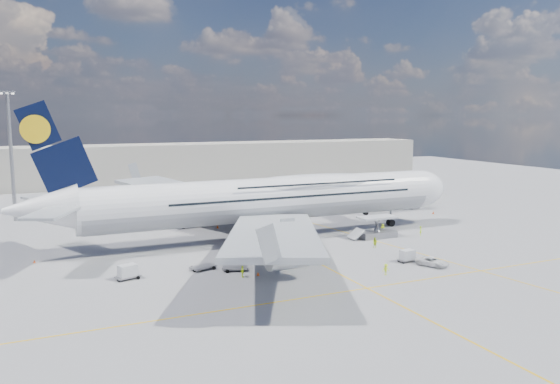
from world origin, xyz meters
name	(u,v)px	position (x,y,z in m)	size (l,w,h in m)	color
ground	(295,251)	(0.00, 0.00, 0.00)	(300.00, 300.00, 0.00)	gray
taxi_line_main	(295,251)	(0.00, 0.00, 0.01)	(0.25, 220.00, 0.01)	#E1AD0B
taxi_line_cross	(367,288)	(0.00, -20.00, 0.01)	(120.00, 0.25, 0.01)	#E1AD0B
taxi_line_diag	(340,231)	(14.00, 10.00, 0.01)	(0.25, 100.00, 0.01)	#E1AD0B
airliner	(271,198)	(0.26, 10.00, 6.87)	(77.26, 79.15, 23.71)	white
jet_bridge	(379,183)	(29.81, 20.94, 6.85)	(18.80, 12.10, 8.50)	#B7B7BC
cargo_loader	(376,230)	(16.82, 2.89, 1.25)	(8.53, 3.20, 3.67)	silver
light_mast	(11,155)	(-40.00, 45.00, 13.21)	(3.00, 0.70, 25.50)	gray
terminal	(161,164)	(0.00, 95.00, 6.00)	(180.00, 16.00, 12.00)	#B2AD9E
tree_line	(234,156)	(40.00, 140.00, 4.00)	(160.00, 6.00, 8.00)	#193814
dolly_row_a	(203,267)	(-15.88, -3.98, 0.38)	(3.73, 2.75, 0.49)	gray
dolly_row_b	(235,268)	(-12.07, -6.24, 0.38)	(3.74, 2.81, 0.49)	gray
dolly_row_c	(248,252)	(-8.43, -1.49, 1.03)	(3.32, 2.26, 1.92)	gray
dolly_back	(128,271)	(-25.89, -4.27, 1.02)	(3.35, 2.41, 1.91)	gray
dolly_nose_far	(407,255)	(11.98, -12.15, 0.93)	(2.86, 1.73, 1.72)	gray
dolly_nose_near	(279,246)	(-1.54, 2.83, 0.32)	(3.11, 2.23, 0.41)	gray
baggage_tug	(271,252)	(-4.65, -1.52, 0.79)	(3.01, 1.72, 1.78)	silver
catering_truck_inner	(189,215)	(-9.88, 25.92, 2.09)	(8.03, 5.38, 4.43)	gray
catering_truck_outer	(156,205)	(-12.84, 41.33, 1.89)	(7.07, 3.40, 4.07)	gray
service_van	(432,262)	(13.73, -15.43, 0.63)	(2.09, 4.53, 1.26)	white
crew_nose	(421,231)	(24.90, 1.02, 0.83)	(0.60, 0.40, 1.66)	#C5FF1A
crew_loader	(375,243)	(12.44, -3.34, 0.84)	(0.82, 0.64, 1.69)	#BEDD17
crew_wing	(242,272)	(-12.22, -9.55, 0.77)	(0.90, 0.37, 1.53)	#D8FE1A
crew_van	(383,229)	(19.86, 5.20, 0.86)	(0.84, 0.55, 1.72)	#D5F319
crew_tug	(386,269)	(5.29, -16.37, 0.76)	(0.98, 0.56, 1.52)	#DDFD1A
cone_nose	(433,212)	(41.01, 16.95, 0.29)	(0.47, 0.47, 0.59)	#E84B0C
cone_wing_left_inner	(218,227)	(-5.57, 21.55, 0.29)	(0.48, 0.48, 0.61)	#E84B0C
cone_wing_left_outer	(182,220)	(-9.92, 30.83, 0.28)	(0.45, 0.45, 0.57)	#E84B0C
cone_wing_right_inner	(248,248)	(-6.22, 3.98, 0.28)	(0.46, 0.46, 0.58)	#E84B0C
cone_wing_right_outer	(258,274)	(-10.09, -9.65, 0.25)	(0.40, 0.40, 0.51)	#E84B0C
cone_tail	(34,261)	(-36.77, 9.16, 0.24)	(0.38, 0.38, 0.49)	#E84B0C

